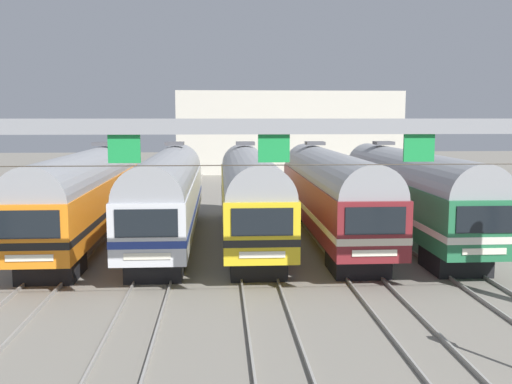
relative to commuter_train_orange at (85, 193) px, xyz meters
name	(u,v)px	position (x,y,z in m)	size (l,w,h in m)	color
ground_plane	(250,242)	(8.42, 0.00, -2.69)	(160.00, 160.00, 0.00)	gray
track_bed	(239,197)	(8.42, 17.00, -2.61)	(18.34, 70.00, 0.15)	gray
commuter_train_orange	(85,193)	(0.00, 0.00, 0.00)	(2.88, 18.06, 5.05)	orange
commuter_train_silver	(168,192)	(4.21, 0.00, 0.00)	(2.88, 18.06, 5.05)	silver
commuter_train_yellow	(250,191)	(8.42, 0.00, 0.00)	(2.88, 18.06, 5.05)	gold
commuter_train_maroon	(330,191)	(12.63, 0.00, 0.00)	(2.88, 18.06, 5.05)	maroon
commuter_train_green	(409,190)	(16.84, 0.00, 0.00)	(2.88, 18.06, 5.05)	#236B42
catenary_gantry	(274,161)	(8.42, -13.50, 2.57)	(22.08, 0.44, 6.97)	gray
maintenance_building	(287,132)	(15.01, 40.97, 2.04)	(25.95, 10.00, 9.46)	beige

